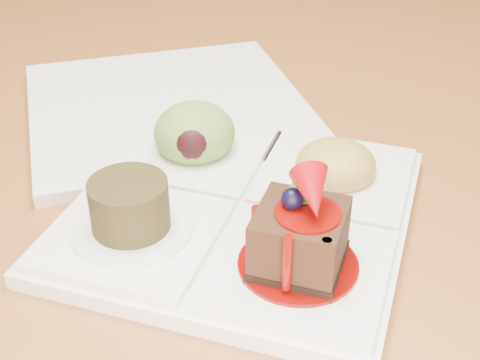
{
  "coord_description": "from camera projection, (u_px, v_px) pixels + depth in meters",
  "views": [
    {
      "loc": [
        -0.02,
        -0.86,
        1.04
      ],
      "look_at": [
        -0.02,
        -0.47,
        0.79
      ],
      "focal_mm": 50.0,
      "sensor_mm": 36.0,
      "label": 1
    }
  ],
  "objects": [
    {
      "name": "dining_table",
      "position": [
        260.0,
        57.0,
        0.92
      ],
      "size": [
        1.0,
        1.8,
        0.75
      ],
      "color": "brown",
      "rests_on": "ground"
    },
    {
      "name": "sampler_plate",
      "position": [
        239.0,
        196.0,
        0.48
      ],
      "size": [
        0.3,
        0.3,
        0.09
      ],
      "rotation": [
        0.0,
        0.0,
        -0.31
      ],
      "color": "white",
      "rests_on": "dining_table"
    },
    {
      "name": "second_plate",
      "position": [
        168.0,
        108.0,
        0.63
      ],
      "size": [
        0.31,
        0.31,
        0.01
      ],
      "primitive_type": "cube",
      "rotation": [
        0.0,
        0.0,
        0.29
      ],
      "color": "white",
      "rests_on": "dining_table"
    }
  ]
}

